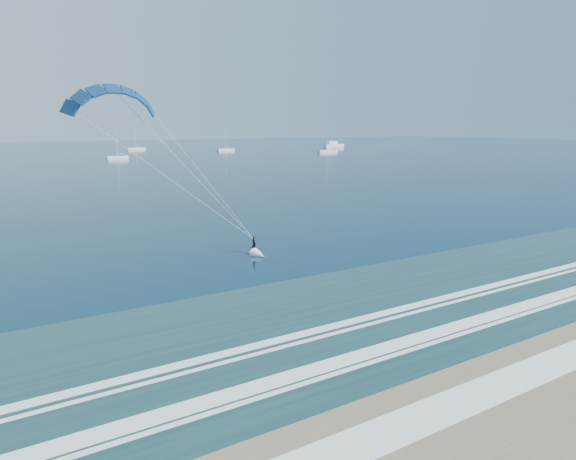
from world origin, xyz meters
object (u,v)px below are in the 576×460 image
(sailboat_4, at_px, (136,149))
(kitesurfer_rig, at_px, (192,174))
(motor_yacht, at_px, (333,145))
(sailboat_3, at_px, (117,157))
(sailboat_6, at_px, (327,151))
(sailboat_5, at_px, (226,150))

(sailboat_4, bearing_deg, kitesurfer_rig, -104.78)
(motor_yacht, xyz_separation_m, sailboat_3, (-135.30, -47.45, -0.73))
(kitesurfer_rig, height_order, sailboat_6, kitesurfer_rig)
(kitesurfer_rig, relative_size, sailboat_4, 1.52)
(motor_yacht, distance_m, sailboat_4, 110.50)
(sailboat_5, distance_m, sailboat_6, 51.29)
(motor_yacht, xyz_separation_m, sailboat_5, (-73.46, -9.66, -0.73))
(sailboat_3, height_order, sailboat_4, sailboat_4)
(kitesurfer_rig, relative_size, sailboat_5, 1.60)
(sailboat_3, distance_m, sailboat_6, 95.11)
(kitesurfer_rig, distance_m, sailboat_6, 199.78)
(kitesurfer_rig, bearing_deg, sailboat_3, 78.21)
(sailboat_3, relative_size, sailboat_4, 0.86)
(sailboat_6, bearing_deg, motor_yacht, 50.47)
(kitesurfer_rig, relative_size, sailboat_6, 1.39)
(motor_yacht, bearing_deg, sailboat_6, -129.53)
(kitesurfer_rig, distance_m, motor_yacht, 262.88)
(sailboat_4, bearing_deg, motor_yacht, -13.80)
(sailboat_3, height_order, sailboat_6, sailboat_6)
(motor_yacht, bearing_deg, sailboat_5, -172.50)
(kitesurfer_rig, bearing_deg, sailboat_6, 50.33)
(sailboat_4, relative_size, sailboat_5, 1.05)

